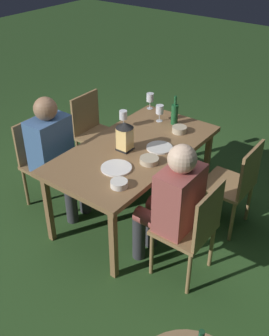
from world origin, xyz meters
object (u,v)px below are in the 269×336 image
wine_glass_a (123,116)px  bowl_bread (119,184)px  chair_side_right_b (192,228)px  chair_side_right_a (235,183)px  plate_b (116,168)px  chair_side_left_a (94,130)px  green_bottle_on_table (175,114)px  wine_glass_c (150,98)px  person_in_blue (56,151)px  plate_a (159,148)px  bowl_olives (179,129)px  lantern_centerpiece (125,135)px  dining_table (134,153)px  person_in_rust (171,202)px  chair_side_left_b (43,159)px  bowl_salad (149,160)px  wine_glass_b (160,110)px

wine_glass_a → bowl_bread: size_ratio=1.27×
chair_side_right_b → chair_side_right_a: same height
plate_b → chair_side_right_a: bearing=135.1°
chair_side_left_a → green_bottle_on_table: 0.95m
wine_glass_c → person_in_blue: bearing=-13.2°
plate_a → bowl_olives: bowl_olives is taller
lantern_centerpiece → bowl_olives: 0.61m
dining_table → person_in_rust: 0.73m
person_in_blue → plate_b: bearing=90.2°
chair_side_right_a → person_in_blue: bearing=-63.0°
chair_side_left_a → wine_glass_a: bearing=77.0°
chair_side_left_b → plate_a: size_ratio=3.75×
bowl_bread → lantern_centerpiece: bearing=-146.5°
bowl_salad → wine_glass_a: bearing=-123.7°
person_in_rust → bowl_olives: person_in_rust is taller
wine_glass_a → chair_side_right_a: bearing=95.7°
person_in_rust → wine_glass_a: 1.16m
plate_b → bowl_olives: (-0.85, 0.08, 0.02)m
chair_side_right_b → chair_side_right_a: 0.74m
person_in_blue → chair_side_right_a: person_in_blue is taller
wine_glass_c → plate_b: 1.22m
chair_side_left_b → chair_side_right_a: 1.80m
plate_a → plate_b: 0.49m
bowl_bread → bowl_salad: bowl_bread is taller
plate_b → lantern_centerpiece: bearing=-154.7°
person_in_blue → bowl_bread: size_ratio=8.61×
bowl_olives → bowl_salad: 0.62m
plate_a → bowl_salad: bearing=14.7°
plate_b → bowl_salad: bearing=145.9°
chair_side_right_b → wine_glass_c: wine_glass_c is taller
chair_side_left_b → lantern_centerpiece: lantern_centerpiece is taller
dining_table → plate_a: (-0.12, 0.19, 0.07)m
bowl_olives → bowl_bread: bowl_olives is taller
chair_side_right_b → chair_side_left_a: 1.80m
chair_side_right_b → plate_a: bearing=-127.4°
lantern_centerpiece → green_bottle_on_table: 0.69m
lantern_centerpiece → wine_glass_c: 0.90m
person_in_rust → bowl_olives: (-0.85, -0.46, 0.12)m
chair_side_left_a → wine_glass_c: wine_glass_c is taller
person_in_rust → bowl_salad: size_ratio=7.17×
dining_table → chair_side_right_b: (0.37, 0.82, -0.18)m
person_in_blue → green_bottle_on_table: size_ratio=3.96×
chair_side_right_b → bowl_olives: 1.11m
chair_side_right_b → plate_a: chair_side_right_b is taller
dining_table → plate_a: 0.23m
plate_a → wine_glass_b: bearing=-146.0°
plate_b → bowl_olives: bearing=174.9°
wine_glass_a → wine_glass_c: size_ratio=1.00×
wine_glass_a → chair_side_right_b: bearing=61.5°
dining_table → lantern_centerpiece: (0.08, -0.04, 0.21)m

